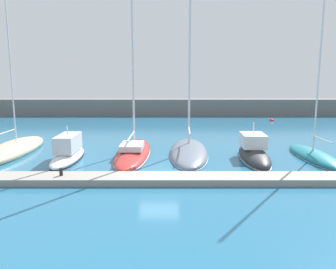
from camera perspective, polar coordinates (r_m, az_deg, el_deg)
name	(u,v)px	position (r m, az deg, el deg)	size (l,w,h in m)	color
ground_plane	(160,173)	(21.93, -1.39, -6.35)	(120.00, 120.00, 0.00)	#236084
dock_pier	(159,179)	(20.15, -1.53, -7.28)	(30.08, 1.78, 0.39)	gray
breakwater_seawall	(165,107)	(51.62, -0.52, 4.53)	(108.00, 2.27, 2.39)	slate
sailboat_sand_nearest	(12,150)	(29.60, -24.27, -2.27)	(3.33, 10.30, 22.54)	beige
motorboat_white_second	(69,153)	(25.96, -16.00, -2.88)	(1.76, 6.28, 2.70)	white
sailboat_red_third	(134,151)	(26.73, -5.67, -2.64)	(2.72, 10.44, 19.78)	#B72D28
sailboat_slate_fourth	(190,151)	(26.91, 3.57, -2.65)	(3.35, 9.93, 19.87)	slate
motorboat_charcoal_fifth	(255,153)	(26.05, 14.05, -2.98)	(2.16, 6.71, 2.97)	#2D2D33
sailboat_teal_sixth	(315,155)	(27.66, 23.06, -3.14)	(2.47, 7.86, 15.50)	#19707F
mooring_buoy_red	(272,121)	(47.39, 16.79, 2.14)	(0.60, 0.60, 0.60)	red
dock_bollard	(62,172)	(20.95, -17.06, -5.88)	(0.20, 0.20, 0.44)	black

